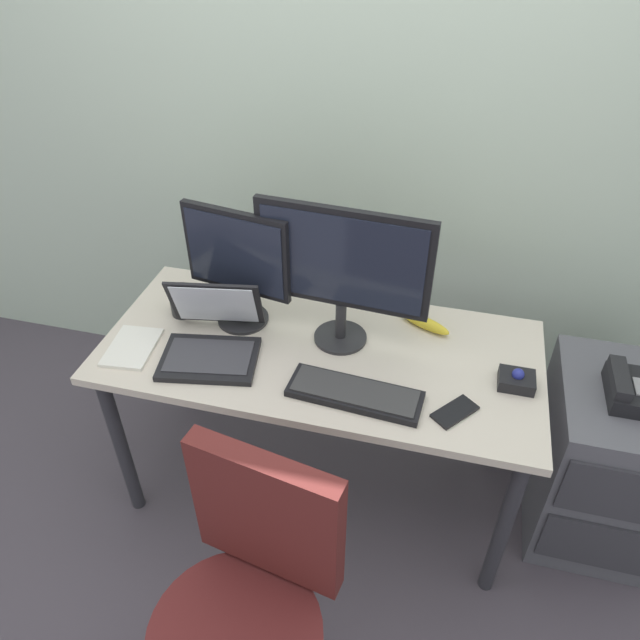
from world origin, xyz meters
name	(u,v)px	position (x,y,z in m)	size (l,w,h in m)	color
ground_plane	(320,482)	(0.00, 0.00, 0.00)	(8.00, 8.00, 0.00)	#4C454E
back_wall	(368,81)	(0.00, 0.69, 1.40)	(6.00, 0.10, 2.80)	silver
desk	(320,367)	(0.00, 0.00, 0.64)	(1.46, 0.67, 0.72)	beige
file_cabinet	(602,460)	(1.01, 0.10, 0.33)	(0.42, 0.53, 0.66)	#56565D
desk_phone	(633,390)	(1.00, 0.08, 0.70)	(0.17, 0.20, 0.09)	black
office_chair	(248,625)	(0.01, -0.80, 0.43)	(0.52, 0.52, 0.95)	black
monitor_main	(342,267)	(0.05, 0.06, 1.02)	(0.57, 0.18, 0.49)	#262628
monitor_side	(237,262)	(-0.30, 0.08, 0.97)	(0.38, 0.18, 0.43)	#262628
keyboard	(355,393)	(0.16, -0.19, 0.74)	(0.42, 0.17, 0.03)	black
laptop	(212,338)	(-0.34, -0.10, 0.78)	(0.36, 0.36, 0.23)	black
trackball_mouse	(517,380)	(0.63, -0.02, 0.75)	(0.11, 0.09, 0.07)	black
coffee_mug	(183,301)	(-0.52, 0.07, 0.78)	(0.09, 0.08, 0.11)	black
paper_notepad	(132,347)	(-0.61, -0.16, 0.73)	(0.15, 0.21, 0.01)	white
cell_phone	(455,412)	(0.46, -0.19, 0.73)	(0.07, 0.14, 0.01)	black
banana	(425,323)	(0.33, 0.20, 0.74)	(0.19, 0.04, 0.04)	yellow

